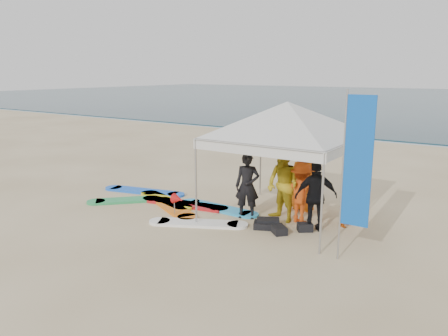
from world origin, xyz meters
TOP-DOWN VIEW (x-y plane):
  - ground at (0.00, 0.00)m, footprint 120.00×120.00m
  - shoreline_foam at (0.00, 18.20)m, footprint 160.00×1.20m
  - person_black_a at (0.51, 2.33)m, footprint 0.75×0.63m
  - person_yellow at (1.41, 2.62)m, footprint 1.15×1.03m
  - person_orange_a at (1.84, 2.80)m, footprint 1.09×0.73m
  - person_black_b at (2.40, 2.42)m, footprint 1.09×0.93m
  - person_orange_b at (1.47, 3.79)m, footprint 1.01×0.74m
  - person_seated at (2.93, 3.19)m, footprint 0.47×0.93m
  - canopy_tent at (1.38, 2.80)m, footprint 4.69×4.69m
  - feather_flag at (3.71, 1.11)m, footprint 0.59×0.04m
  - marker_pennant at (-1.07, 1.35)m, footprint 0.28×0.28m
  - gear_pile at (1.54, 1.95)m, footprint 1.47×0.97m
  - surfboard_spread at (-1.86, 2.04)m, footprint 5.53×2.68m

SIDE VIEW (x-z plane):
  - ground at x=0.00m, z-range 0.00..0.00m
  - shoreline_foam at x=0.00m, z-range 0.00..0.01m
  - surfboard_spread at x=-1.86m, z-range 0.00..0.07m
  - gear_pile at x=1.54m, z-range -0.01..0.21m
  - person_seated at x=2.93m, z-range 0.00..0.96m
  - marker_pennant at x=-1.07m, z-range 0.18..0.81m
  - person_orange_a at x=1.84m, z-range 0.00..1.57m
  - person_black_b at x=2.40m, z-range 0.00..1.75m
  - person_black_a at x=0.51m, z-range 0.00..1.76m
  - person_orange_b at x=1.47m, z-range 0.00..1.89m
  - person_yellow at x=1.41m, z-range 0.00..1.94m
  - feather_flag at x=3.71m, z-range 0.31..3.81m
  - canopy_tent at x=1.38m, z-range 1.32..4.85m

